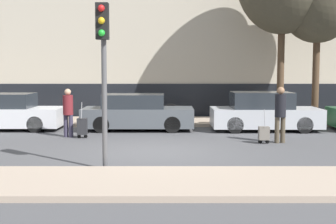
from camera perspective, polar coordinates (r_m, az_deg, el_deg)
name	(u,v)px	position (r m, az deg, el deg)	size (l,w,h in m)	color
ground_plane	(154,152)	(13.12, -1.69, -4.87)	(80.00, 80.00, 0.00)	#4C4C4F
sidewalk_near	(150,182)	(9.44, -2.26, -8.55)	(28.00, 2.50, 0.12)	tan
sidewalk_far	(158,121)	(20.04, -1.18, -1.15)	(28.00, 3.00, 0.12)	tan
building_facade	(159,11)	(23.65, -1.06, 12.18)	(28.00, 2.80, 10.31)	#B7AD99
parked_car_0	(3,113)	(18.75, -19.46, -0.10)	(4.20, 1.74, 1.38)	silver
parked_car_1	(135,113)	(17.68, -4.04, -0.14)	(4.14, 1.77, 1.36)	#4C5156
parked_car_2	(262,113)	(17.89, 11.39, -0.07)	(4.02, 1.82, 1.45)	#B7BABF
pedestrian_left	(66,110)	(16.12, -12.33, 0.25)	(0.34, 0.34, 1.64)	#383347
trolley_left	(80,127)	(15.87, -10.66, -1.76)	(0.34, 0.29, 1.20)	#262628
pedestrian_right	(278,111)	(14.96, 13.29, 0.11)	(0.34, 0.34, 1.75)	#4C4233
trolley_right	(262,133)	(14.77, 11.37, -2.56)	(0.34, 0.29, 1.07)	slate
traffic_light	(101,52)	(10.66, -8.15, 7.22)	(0.28, 0.47, 3.76)	#515154
parked_bicycle	(157,112)	(19.72, -1.38, 0.00)	(1.77, 0.06, 0.96)	black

